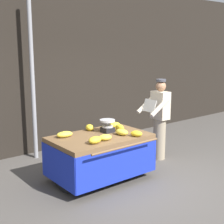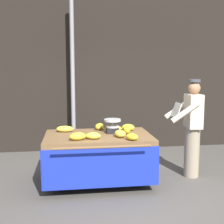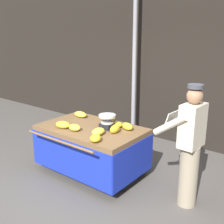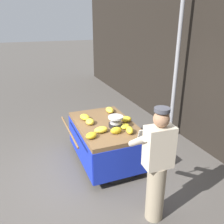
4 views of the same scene
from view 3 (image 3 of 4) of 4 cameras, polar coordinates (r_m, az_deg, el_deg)
ground_plane at (r=4.36m, az=-4.53°, el=-16.74°), size 60.00×60.00×0.00m
back_wall at (r=6.10m, az=13.87°, el=11.40°), size 16.00×0.24×3.82m
street_pole at (r=6.14m, az=4.53°, el=9.78°), size 0.09×0.09×3.38m
banana_cart at (r=4.75m, az=-4.16°, el=-5.57°), size 1.73×1.28×0.83m
weighing_scale at (r=4.56m, az=-0.98°, el=-1.95°), size 0.28×0.28×0.24m
banana_bunch_0 at (r=5.22m, az=-6.41°, el=-0.47°), size 0.31×0.20×0.10m
banana_bunch_1 at (r=4.92m, az=-0.47°, el=-1.36°), size 0.20×0.25×0.11m
banana_bunch_2 at (r=4.30m, az=-2.80°, el=-3.99°), size 0.20×0.28×0.11m
banana_bunch_3 at (r=4.39m, az=0.56°, el=-3.45°), size 0.12×0.21×0.13m
banana_bunch_4 at (r=4.65m, az=1.02°, el=-2.55°), size 0.26×0.26×0.09m
banana_bunch_5 at (r=4.67m, az=-9.90°, el=-2.55°), size 0.28×0.22×0.11m
banana_bunch_6 at (r=4.52m, az=3.12°, el=-2.92°), size 0.25×0.18×0.12m
banana_bunch_7 at (r=4.05m, az=-3.30°, el=-5.33°), size 0.23×0.25×0.10m
banana_bunch_8 at (r=4.53m, az=-7.55°, el=-3.12°), size 0.26×0.21×0.10m
vendor_person at (r=3.94m, az=15.41°, el=-6.68°), size 0.60×0.54×1.71m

